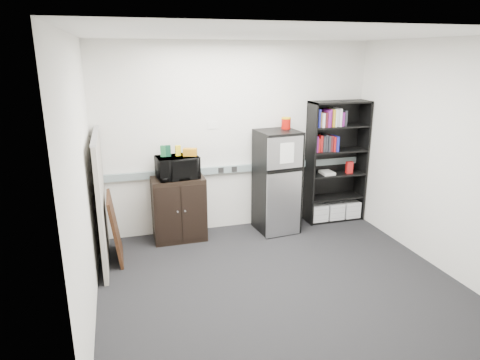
{
  "coord_description": "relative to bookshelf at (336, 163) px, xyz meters",
  "views": [
    {
      "loc": [
        -1.65,
        -4.1,
        2.53
      ],
      "look_at": [
        -0.19,
        0.9,
        0.98
      ],
      "focal_mm": 32.0,
      "sensor_mm": 36.0,
      "label": 1
    }
  ],
  "objects": [
    {
      "name": "floor",
      "position": [
        -1.53,
        -1.57,
        -0.91
      ],
      "size": [
        4.0,
        4.0,
        0.0
      ],
      "primitive_type": "plane",
      "color": "black",
      "rests_on": "ground"
    },
    {
      "name": "wall_back",
      "position": [
        -1.53,
        0.18,
        0.44
      ],
      "size": [
        4.0,
        0.02,
        2.7
      ],
      "primitive_type": "cube",
      "color": "silver",
      "rests_on": "floor"
    },
    {
      "name": "wall_right",
      "position": [
        0.47,
        -1.57,
        0.44
      ],
      "size": [
        0.02,
        3.5,
        2.7
      ],
      "primitive_type": "cube",
      "color": "silver",
      "rests_on": "floor"
    },
    {
      "name": "wall_left",
      "position": [
        -3.53,
        -1.57,
        0.44
      ],
      "size": [
        0.02,
        3.5,
        2.7
      ],
      "primitive_type": "cube",
      "color": "silver",
      "rests_on": "floor"
    },
    {
      "name": "ceiling",
      "position": [
        -1.53,
        -1.57,
        1.79
      ],
      "size": [
        4.0,
        3.5,
        0.02
      ],
      "primitive_type": "cube",
      "color": "white",
      "rests_on": "wall_back"
    },
    {
      "name": "electrical_raceway",
      "position": [
        -1.53,
        0.15,
        -0.01
      ],
      "size": [
        3.92,
        0.05,
        0.1
      ],
      "primitive_type": "cube",
      "color": "gray",
      "rests_on": "wall_back"
    },
    {
      "name": "wall_note",
      "position": [
        -1.88,
        0.18,
        0.64
      ],
      "size": [
        0.14,
        0.0,
        0.1
      ],
      "primitive_type": "cube",
      "color": "white",
      "rests_on": "wall_back"
    },
    {
      "name": "bookshelf",
      "position": [
        0.0,
        0.0,
        0.0
      ],
      "size": [
        0.9,
        0.34,
        1.85
      ],
      "color": "black",
      "rests_on": "floor"
    },
    {
      "name": "cubicle_partition",
      "position": [
        -3.43,
        -0.49,
        -0.1
      ],
      "size": [
        0.06,
        1.3,
        1.62
      ],
      "color": "gray",
      "rests_on": "floor"
    },
    {
      "name": "cabinet",
      "position": [
        -2.44,
        -0.06,
        -0.46
      ],
      "size": [
        0.72,
        0.48,
        0.9
      ],
      "color": "black",
      "rests_on": "floor"
    },
    {
      "name": "microwave",
      "position": [
        -2.44,
        -0.08,
        0.13
      ],
      "size": [
        0.59,
        0.43,
        0.3
      ],
      "primitive_type": "imported",
      "rotation": [
        0.0,
        0.0,
        0.12
      ],
      "color": "black",
      "rests_on": "cabinet"
    },
    {
      "name": "snack_box_a",
      "position": [
        -2.61,
        -0.05,
        0.36
      ],
      "size": [
        0.08,
        0.07,
        0.15
      ],
      "primitive_type": "cube",
      "rotation": [
        0.0,
        0.0,
        -0.25
      ],
      "color": "#1B6034",
      "rests_on": "microwave"
    },
    {
      "name": "snack_box_b",
      "position": [
        -2.55,
        -0.05,
        0.36
      ],
      "size": [
        0.07,
        0.06,
        0.15
      ],
      "primitive_type": "cube",
      "rotation": [
        0.0,
        0.0,
        0.11
      ],
      "color": "#0C3622",
      "rests_on": "microwave"
    },
    {
      "name": "snack_box_c",
      "position": [
        -2.41,
        -0.05,
        0.36
      ],
      "size": [
        0.07,
        0.05,
        0.14
      ],
      "primitive_type": "cube",
      "rotation": [
        0.0,
        0.0,
        0.05
      ],
      "color": "gold",
      "rests_on": "microwave"
    },
    {
      "name": "snack_bag",
      "position": [
        -2.26,
        -0.1,
        0.34
      ],
      "size": [
        0.2,
        0.15,
        0.1
      ],
      "primitive_type": "cube",
      "rotation": [
        0.0,
        0.0,
        -0.32
      ],
      "color": "#B87512",
      "rests_on": "microwave"
    },
    {
      "name": "refrigerator",
      "position": [
        -1.02,
        -0.14,
        -0.17
      ],
      "size": [
        0.61,
        0.63,
        1.48
      ],
      "rotation": [
        0.0,
        0.0,
        0.1
      ],
      "color": "black",
      "rests_on": "floor"
    },
    {
      "name": "coffee_can",
      "position": [
        -0.85,
        -0.02,
        0.66
      ],
      "size": [
        0.14,
        0.14,
        0.18
      ],
      "color": "#A60E07",
      "rests_on": "refrigerator"
    },
    {
      "name": "framed_poster",
      "position": [
        -3.3,
        -0.47,
        -0.49
      ],
      "size": [
        0.14,
        0.66,
        0.85
      ],
      "rotation": [
        0.0,
        -0.12,
        0.0
      ],
      "color": "black",
      "rests_on": "floor"
    }
  ]
}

